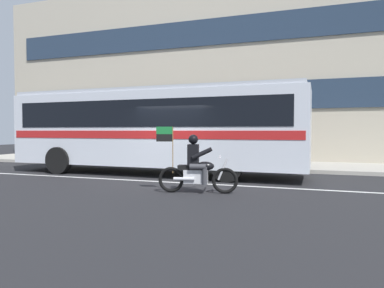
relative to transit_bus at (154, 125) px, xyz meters
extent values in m
plane|color=black|center=(1.17, -1.19, -1.88)|extent=(60.00, 60.00, 0.00)
cube|color=#A39E93|center=(1.17, 3.91, -1.81)|extent=(28.00, 3.80, 0.15)
cube|color=silver|center=(1.17, -1.79, -1.88)|extent=(26.60, 0.14, 0.01)
cube|color=#B2A893|center=(1.17, 6.21, 3.05)|extent=(28.00, 0.80, 9.86)
cube|color=#233347|center=(1.17, 5.77, 1.57)|extent=(25.76, 0.10, 1.40)
cube|color=#233347|center=(1.17, 5.77, 5.02)|extent=(25.76, 0.10, 1.40)
cube|color=silver|center=(0.00, 0.01, -0.15)|extent=(11.40, 2.80, 2.70)
cube|color=black|center=(0.00, 0.01, 0.40)|extent=(10.49, 2.82, 0.96)
cube|color=red|center=(0.00, 0.01, -0.35)|extent=(11.17, 2.82, 0.28)
cube|color=#ADB1BA|center=(0.00, 0.01, 1.26)|extent=(11.17, 2.66, 0.16)
cylinder|color=black|center=(-3.52, -1.17, -1.36)|extent=(1.04, 0.30, 1.04)
cylinder|color=black|center=(3.12, -1.17, -1.36)|extent=(1.04, 0.30, 1.04)
torus|color=black|center=(3.53, -3.19, -1.54)|extent=(0.69, 0.23, 0.69)
torus|color=black|center=(2.11, -3.48, -1.54)|extent=(0.69, 0.23, 0.69)
cube|color=silver|center=(2.77, -3.34, -1.44)|extent=(0.68, 0.40, 0.36)
ellipsoid|color=black|center=(3.02, -3.29, -1.16)|extent=(0.53, 0.37, 0.24)
cube|color=black|center=(2.57, -3.38, -1.20)|extent=(0.60, 0.37, 0.12)
cylinder|color=silver|center=(3.47, -3.20, -1.24)|extent=(0.28, 0.11, 0.58)
cylinder|color=silver|center=(3.39, -3.22, -0.92)|extent=(0.17, 0.63, 0.04)
cylinder|color=silver|center=(2.51, -3.56, -1.49)|extent=(0.56, 0.20, 0.09)
cube|color=black|center=(2.70, -3.36, -0.86)|extent=(0.35, 0.41, 0.56)
sphere|color=black|center=(2.70, -3.36, -0.45)|extent=(0.26, 0.26, 0.26)
cylinder|color=#38383D|center=(2.80, -3.15, -1.16)|extent=(0.44, 0.23, 0.15)
cylinder|color=#38383D|center=(2.98, -3.12, -1.40)|extent=(0.13, 0.13, 0.46)
cylinder|color=#38383D|center=(2.88, -3.51, -1.16)|extent=(0.44, 0.23, 0.15)
cylinder|color=#38383D|center=(3.05, -3.47, -1.40)|extent=(0.13, 0.13, 0.46)
cylinder|color=black|center=(2.90, -3.11, -0.82)|extent=(0.53, 0.21, 0.32)
cylinder|color=black|center=(2.98, -3.51, -0.82)|extent=(0.53, 0.21, 0.32)
cylinder|color=olive|center=(2.16, -3.47, -0.73)|extent=(0.02, 0.02, 1.25)
cube|color=#197233|center=(1.93, -3.52, -0.21)|extent=(0.43, 0.11, 0.20)
cube|color=black|center=(1.93, -3.52, -0.41)|extent=(0.43, 0.11, 0.20)
cylinder|color=#4C8C3F|center=(-2.18, 2.91, -1.44)|extent=(0.22, 0.22, 0.58)
sphere|color=#4C8C3F|center=(-2.18, 2.91, -1.08)|extent=(0.20, 0.20, 0.20)
cylinder|color=#4C8C3F|center=(-2.18, 2.77, -1.41)|extent=(0.09, 0.10, 0.09)
camera|label=1|loc=(5.63, -12.05, -0.21)|focal=32.26mm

